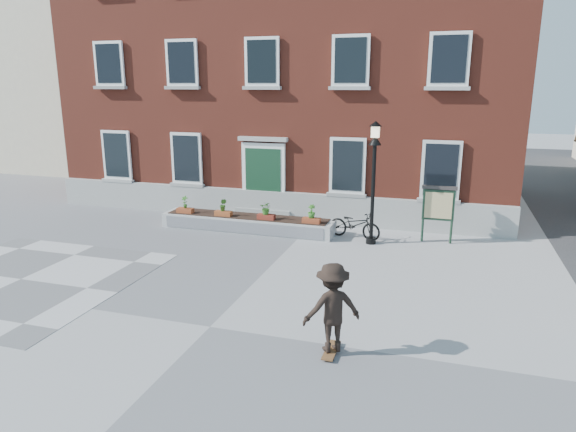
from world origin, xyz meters
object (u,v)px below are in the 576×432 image
(skateboarder, at_px, (332,308))
(bicycle, at_px, (355,224))
(notice_board, at_px, (438,205))
(lamp_post, at_px, (374,166))

(skateboarder, bearing_deg, bicycle, 96.89)
(notice_board, distance_m, skateboarder, 8.20)
(lamp_post, height_order, notice_board, lamp_post)
(lamp_post, bearing_deg, skateboarder, -87.56)
(notice_board, xyz_separation_m, skateboarder, (-1.71, -8.01, -0.32))
(notice_board, bearing_deg, skateboarder, -102.03)
(lamp_post, distance_m, notice_board, 2.51)
(bicycle, xyz_separation_m, skateboarder, (0.93, -7.67, 0.47))
(skateboarder, bearing_deg, notice_board, 77.97)
(bicycle, xyz_separation_m, notice_board, (2.63, 0.35, 0.78))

